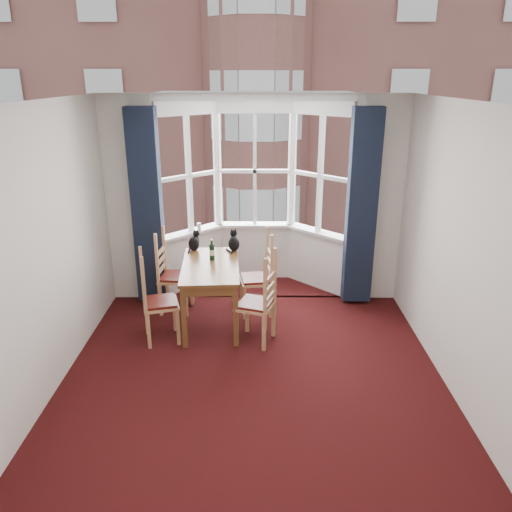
{
  "coord_description": "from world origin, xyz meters",
  "views": [
    {
      "loc": [
        0.05,
        -4.34,
        3.01
      ],
      "look_at": [
        0.03,
        1.05,
        1.05
      ],
      "focal_mm": 35.0,
      "sensor_mm": 36.0,
      "label": 1
    }
  ],
  "objects_px": {
    "dining_table": "(211,273)",
    "chair_right_near": "(263,306)",
    "chair_right_far": "(263,279)",
    "chair_left_far": "(169,278)",
    "cat_left": "(194,242)",
    "chair_left_near": "(153,304)",
    "candle_tall": "(199,227)",
    "wine_bottle": "(212,251)",
    "cat_right": "(234,242)"
  },
  "relations": [
    {
      "from": "dining_table",
      "to": "cat_right",
      "type": "bearing_deg",
      "value": 63.26
    },
    {
      "from": "chair_left_near",
      "to": "cat_left",
      "type": "distance_m",
      "value": 1.16
    },
    {
      "from": "chair_right_near",
      "to": "wine_bottle",
      "type": "height_order",
      "value": "wine_bottle"
    },
    {
      "from": "chair_right_near",
      "to": "candle_tall",
      "type": "bearing_deg",
      "value": 118.63
    },
    {
      "from": "chair_left_near",
      "to": "wine_bottle",
      "type": "height_order",
      "value": "wine_bottle"
    },
    {
      "from": "cat_left",
      "to": "cat_right",
      "type": "bearing_deg",
      "value": -1.37
    },
    {
      "from": "chair_right_far",
      "to": "cat_left",
      "type": "height_order",
      "value": "cat_left"
    },
    {
      "from": "cat_right",
      "to": "candle_tall",
      "type": "bearing_deg",
      "value": 129.81
    },
    {
      "from": "chair_left_near",
      "to": "cat_right",
      "type": "relative_size",
      "value": 3.15
    },
    {
      "from": "chair_right_near",
      "to": "candle_tall",
      "type": "xyz_separation_m",
      "value": [
        -0.91,
        1.67,
        0.46
      ]
    },
    {
      "from": "chair_right_near",
      "to": "wine_bottle",
      "type": "distance_m",
      "value": 1.03
    },
    {
      "from": "chair_right_far",
      "to": "candle_tall",
      "type": "distance_m",
      "value": 1.34
    },
    {
      "from": "chair_left_far",
      "to": "chair_right_near",
      "type": "bearing_deg",
      "value": -34.72
    },
    {
      "from": "chair_right_near",
      "to": "cat_left",
      "type": "relative_size",
      "value": 3.27
    },
    {
      "from": "cat_right",
      "to": "chair_left_far",
      "type": "bearing_deg",
      "value": -169.0
    },
    {
      "from": "cat_right",
      "to": "chair_left_near",
      "type": "bearing_deg",
      "value": -132.76
    },
    {
      "from": "dining_table",
      "to": "wine_bottle",
      "type": "xyz_separation_m",
      "value": [
        0.01,
        0.17,
        0.23
      ]
    },
    {
      "from": "chair_right_near",
      "to": "wine_bottle",
      "type": "relative_size",
      "value": 3.46
    },
    {
      "from": "chair_left_near",
      "to": "candle_tall",
      "type": "height_order",
      "value": "candle_tall"
    },
    {
      "from": "cat_left",
      "to": "chair_left_far",
      "type": "bearing_deg",
      "value": -151.63
    },
    {
      "from": "chair_right_far",
      "to": "cat_left",
      "type": "relative_size",
      "value": 3.27
    },
    {
      "from": "chair_right_far",
      "to": "chair_left_far",
      "type": "bearing_deg",
      "value": 177.63
    },
    {
      "from": "candle_tall",
      "to": "chair_right_far",
      "type": "bearing_deg",
      "value": -43.22
    },
    {
      "from": "cat_right",
      "to": "candle_tall",
      "type": "relative_size",
      "value": 2.38
    },
    {
      "from": "chair_right_near",
      "to": "chair_right_far",
      "type": "distance_m",
      "value": 0.81
    },
    {
      "from": "chair_left_near",
      "to": "cat_left",
      "type": "height_order",
      "value": "cat_left"
    },
    {
      "from": "chair_right_near",
      "to": "wine_bottle",
      "type": "xyz_separation_m",
      "value": [
        -0.64,
        0.67,
        0.45
      ]
    },
    {
      "from": "cat_left",
      "to": "cat_right",
      "type": "relative_size",
      "value": 0.96
    },
    {
      "from": "dining_table",
      "to": "chair_left_far",
      "type": "relative_size",
      "value": 1.46
    },
    {
      "from": "cat_left",
      "to": "candle_tall",
      "type": "distance_m",
      "value": 0.63
    },
    {
      "from": "chair_right_far",
      "to": "wine_bottle",
      "type": "distance_m",
      "value": 0.8
    },
    {
      "from": "dining_table",
      "to": "chair_right_near",
      "type": "xyz_separation_m",
      "value": [
        0.65,
        -0.5,
        -0.22
      ]
    },
    {
      "from": "chair_right_near",
      "to": "cat_right",
      "type": "relative_size",
      "value": 3.15
    },
    {
      "from": "chair_left_near",
      "to": "chair_right_near",
      "type": "xyz_separation_m",
      "value": [
        1.29,
        -0.04,
        0.0
      ]
    },
    {
      "from": "chair_left_near",
      "to": "chair_right_near",
      "type": "distance_m",
      "value": 1.29
    },
    {
      "from": "dining_table",
      "to": "chair_left_near",
      "type": "xyz_separation_m",
      "value": [
        -0.65,
        -0.46,
        -0.22
      ]
    },
    {
      "from": "dining_table",
      "to": "chair_left_near",
      "type": "height_order",
      "value": "chair_left_near"
    },
    {
      "from": "chair_right_far",
      "to": "chair_right_near",
      "type": "bearing_deg",
      "value": -90.38
    },
    {
      "from": "chair_right_near",
      "to": "cat_right",
      "type": "bearing_deg",
      "value": 110.11
    },
    {
      "from": "dining_table",
      "to": "candle_tall",
      "type": "height_order",
      "value": "candle_tall"
    },
    {
      "from": "chair_left_far",
      "to": "cat_left",
      "type": "height_order",
      "value": "cat_left"
    },
    {
      "from": "cat_left",
      "to": "wine_bottle",
      "type": "distance_m",
      "value": 0.46
    },
    {
      "from": "cat_right",
      "to": "candle_tall",
      "type": "xyz_separation_m",
      "value": [
        -0.54,
        0.64,
        0.02
      ]
    },
    {
      "from": "wine_bottle",
      "to": "dining_table",
      "type": "bearing_deg",
      "value": -92.8
    },
    {
      "from": "wine_bottle",
      "to": "chair_left_far",
      "type": "bearing_deg",
      "value": 162.52
    },
    {
      "from": "chair_left_near",
      "to": "cat_left",
      "type": "bearing_deg",
      "value": 69.05
    },
    {
      "from": "cat_right",
      "to": "candle_tall",
      "type": "distance_m",
      "value": 0.84
    },
    {
      "from": "chair_left_near",
      "to": "chair_left_far",
      "type": "distance_m",
      "value": 0.82
    },
    {
      "from": "dining_table",
      "to": "wine_bottle",
      "type": "bearing_deg",
      "value": 87.2
    },
    {
      "from": "dining_table",
      "to": "cat_left",
      "type": "distance_m",
      "value": 0.65
    }
  ]
}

